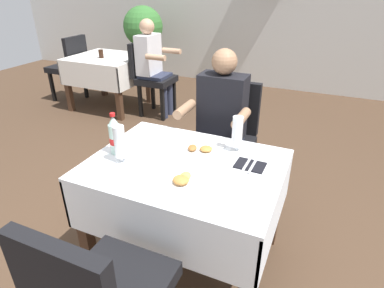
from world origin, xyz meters
The scene contains 17 objects.
ground_plane centered at (0.00, 0.00, 0.00)m, with size 11.00×11.00×0.00m, color #473323.
back_wall centered at (0.00, 4.32, 1.36)m, with size 11.00×0.12×2.71m, color silver.
main_dining_table centered at (0.13, 0.16, 0.56)m, with size 1.13×0.86×0.73m.
chair_far_diner_seat centered at (0.13, 0.98, 0.55)m, with size 0.44×0.50×0.97m.
seated_diner_far centered at (0.09, 0.87, 0.71)m, with size 0.50×0.46×1.26m.
plate_near_camera centered at (0.21, -0.05, 0.75)m, with size 0.25×0.25×0.05m.
plate_far_diner centered at (0.16, 0.34, 0.75)m, with size 0.25×0.25×0.04m.
beer_glass_left centered at (-0.22, 0.03, 0.85)m, with size 0.07×0.07×0.23m.
beer_glass_middle centered at (0.36, 0.43, 0.85)m, with size 0.07×0.07×0.23m.
cola_bottle_primary centered at (-0.31, 0.10, 0.85)m, with size 0.07×0.07×0.27m.
napkin_cutlery_set centered at (0.49, 0.29, 0.74)m, with size 0.17×0.19×0.01m.
background_dining_table centered at (-2.10, 2.36, 0.56)m, with size 0.97×0.88×0.73m.
background_chair_left centered at (-2.80, 2.36, 0.55)m, with size 0.50×0.44×0.97m.
background_chair_right centered at (-1.41, 2.36, 0.55)m, with size 0.50×0.44×0.97m.
background_patron centered at (-1.36, 2.36, 0.71)m, with size 0.46×0.50×1.26m.
background_table_tumbler centered at (-2.11, 2.26, 0.79)m, with size 0.06×0.06×0.11m, color black.
potted_plant_corner centered at (-2.20, 3.53, 0.89)m, with size 0.65×0.65×1.32m.
Camera 1 is at (0.83, -1.32, 1.70)m, focal length 30.20 mm.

